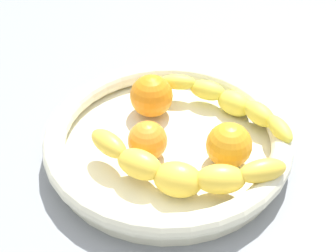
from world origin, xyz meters
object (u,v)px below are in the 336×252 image
Objects in this scene: banana_draped_right at (231,103)px; orange_mid_right at (151,96)px; banana_draped_left at (180,170)px; orange_front at (147,140)px; orange_mid_left at (229,145)px; fruit_bowl at (168,139)px.

banana_draped_right is 11.35cm from orange_mid_right.
banana_draped_left is 0.96× the size of banana_draped_right.
orange_mid_right reaches higher than banana_draped_left.
orange_mid_right reaches higher than banana_draped_right.
orange_mid_left reaches higher than orange_front.
orange_mid_left is at bearing -177.78° from orange_mid_right.
fruit_bowl is at bearing -31.96° from banana_draped_left.
banana_draped_left is at bearing 174.46° from orange_front.
orange_mid_left is at bearing 129.59° from banana_draped_right.
banana_draped_left reaches higher than fruit_bowl.
orange_front reaches higher than banana_draped_left.
banana_draped_right is 4.32× the size of orange_front.
fruit_bowl is 5.64× the size of orange_mid_left.
orange_mid_left is at bearing -157.52° from fruit_bowl.
banana_draped_left is 3.67× the size of orange_mid_left.
banana_draped_left is at bearing 148.04° from fruit_bowl.
orange_mid_right is (6.36, -6.18, 0.50)cm from orange_front.
fruit_bowl is 1.48× the size of banana_draped_right.
fruit_bowl is at bearing 22.48° from orange_mid_left.
banana_draped_left is 4.16× the size of orange_front.
banana_draped_right is at bearing -71.34° from banana_draped_left.
orange_mid_right is at bearing -22.53° from fruit_bowl.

